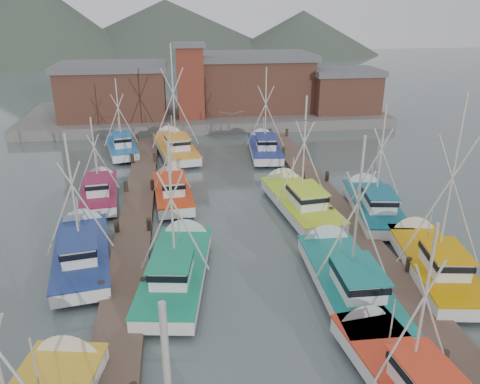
{
  "coord_description": "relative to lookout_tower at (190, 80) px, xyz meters",
  "views": [
    {
      "loc": [
        -4.04,
        -22.31,
        13.81
      ],
      "look_at": [
        -0.12,
        5.18,
        2.6
      ],
      "focal_mm": 35.0,
      "sensor_mm": 36.0,
      "label": 1
    }
  ],
  "objects": [
    {
      "name": "quay",
      "position": [
        2.0,
        4.0,
        -4.95
      ],
      "size": [
        44.0,
        16.0,
        1.2
      ],
      "primitive_type": "cube",
      "color": "slate",
      "rests_on": "ground"
    },
    {
      "name": "dock_right",
      "position": [
        9.0,
        -28.96,
        -5.34
      ],
      "size": [
        2.3,
        46.0,
        1.5
      ],
      "color": "brown",
      "rests_on": "ground"
    },
    {
      "name": "boat_9",
      "position": [
        6.4,
        -25.26,
        -4.87
      ],
      "size": [
        4.07,
        10.08,
        9.2
      ],
      "rotation": [
        0.0,
        0.0,
        0.11
      ],
      "color": "black",
      "rests_on": "ground"
    },
    {
      "name": "boat_11",
      "position": [
        11.45,
        -26.7,
        -4.87
      ],
      "size": [
        4.29,
        9.43,
        8.65
      ],
      "rotation": [
        0.0,
        0.0,
        -0.17
      ],
      "color": "black",
      "rests_on": "ground"
    },
    {
      "name": "gull_near",
      "position": [
        3.42,
        -37.08,
        3.84
      ],
      "size": [
        1.55,
        0.65,
        0.24
      ],
      "rotation": [
        0.0,
        0.0,
        0.25
      ],
      "color": "gray",
      "rests_on": "ground"
    },
    {
      "name": "boat_12",
      "position": [
        -2.17,
        -10.54,
        -4.86
      ],
      "size": [
        4.65,
        10.39,
        11.48
      ],
      "rotation": [
        0.0,
        0.0,
        0.16
      ],
      "color": "black",
      "rests_on": "ground"
    },
    {
      "name": "boat_1",
      "position": [
        6.0,
        -42.31,
        -4.87
      ],
      "size": [
        3.53,
        8.66,
        8.04
      ],
      "rotation": [
        0.0,
        0.0,
        0.12
      ],
      "color": "black",
      "rests_on": "ground"
    },
    {
      "name": "shed_left",
      "position": [
        -9.0,
        2.0,
        -1.21
      ],
      "size": [
        12.72,
        8.48,
        6.2
      ],
      "color": "brown",
      "rests_on": "quay"
    },
    {
      "name": "shed_right",
      "position": [
        19.0,
        1.0,
        -1.71
      ],
      "size": [
        8.48,
        6.36,
        5.2
      ],
      "color": "brown",
      "rests_on": "quay"
    },
    {
      "name": "boat_4",
      "position": [
        -2.28,
        -33.35,
        -4.87
      ],
      "size": [
        4.46,
        9.91,
        8.74
      ],
      "rotation": [
        0.0,
        0.0,
        -0.17
      ],
      "color": "black",
      "rests_on": "ground"
    },
    {
      "name": "boat_7",
      "position": [
        11.51,
        -34.65,
        -4.86
      ],
      "size": [
        4.3,
        9.45,
        10.85
      ],
      "rotation": [
        0.0,
        0.0,
        -0.16
      ],
      "color": "black",
      "rests_on": "ground"
    },
    {
      "name": "dock_left",
      "position": [
        -5.0,
        -28.96,
        -5.34
      ],
      "size": [
        2.3,
        46.0,
        1.5
      ],
      "color": "brown",
      "rests_on": "ground"
    },
    {
      "name": "distant_hills",
      "position": [
        -10.76,
        89.59,
        -5.55
      ],
      "size": [
        175.0,
        140.0,
        42.0
      ],
      "color": "#444F42",
      "rests_on": "ground"
    },
    {
      "name": "ground",
      "position": [
        2.0,
        -33.0,
        -5.55
      ],
      "size": [
        260.0,
        260.0,
        0.0
      ],
      "primitive_type": "plane",
      "color": "#435150",
      "rests_on": "ground"
    },
    {
      "name": "boat_6",
      "position": [
        -7.68,
        -30.69,
        -4.87
      ],
      "size": [
        4.16,
        9.6,
        8.57
      ],
      "rotation": [
        0.0,
        0.0,
        0.15
      ],
      "color": "black",
      "rests_on": "ground"
    },
    {
      "name": "boat_13",
      "position": [
        6.54,
        -11.87,
        -4.87
      ],
      "size": [
        3.68,
        9.07,
        9.21
      ],
      "rotation": [
        0.0,
        0.0,
        -0.09
      ],
      "color": "black",
      "rests_on": "ground"
    },
    {
      "name": "gull_far",
      "position": [
        1.31,
        -28.27,
        2.28
      ],
      "size": [
        1.55,
        0.62,
        0.24
      ],
      "rotation": [
        0.0,
        0.0,
        0.1
      ],
      "color": "gray",
      "rests_on": "ground"
    },
    {
      "name": "boat_10",
      "position": [
        -7.91,
        -21.42,
        -4.87
      ],
      "size": [
        3.27,
        8.29,
        7.08
      ],
      "rotation": [
        0.0,
        0.0,
        0.1
      ],
      "color": "black",
      "rests_on": "ground"
    },
    {
      "name": "boat_14",
      "position": [
        -7.41,
        -9.45,
        -4.87
      ],
      "size": [
        3.89,
        8.31,
        7.96
      ],
      "rotation": [
        0.0,
        0.0,
        0.19
      ],
      "color": "black",
      "rests_on": "ground"
    },
    {
      "name": "boat_5",
      "position": [
        6.24,
        -35.57,
        -4.87
      ],
      "size": [
        3.82,
        9.98,
        9.34
      ],
      "rotation": [
        0.0,
        0.0,
        -0.03
      ],
      "color": "black",
      "rests_on": "ground"
    },
    {
      "name": "lookout_tower",
      "position": [
        0.0,
        0.0,
        0.0
      ],
      "size": [
        3.6,
        3.6,
        8.5
      ],
      "color": "maroon",
      "rests_on": "quay"
    },
    {
      "name": "boat_8",
      "position": [
        -2.52,
        -22.08,
        -4.88
      ],
      "size": [
        3.12,
        8.38,
        6.61
      ],
      "rotation": [
        0.0,
        0.0,
        0.07
      ],
      "color": "black",
      "rests_on": "ground"
    },
    {
      "name": "shed_center",
      "position": [
        8.0,
        4.0,
        -0.86
      ],
      "size": [
        14.84,
        9.54,
        6.9
      ],
      "color": "brown",
      "rests_on": "quay"
    }
  ]
}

